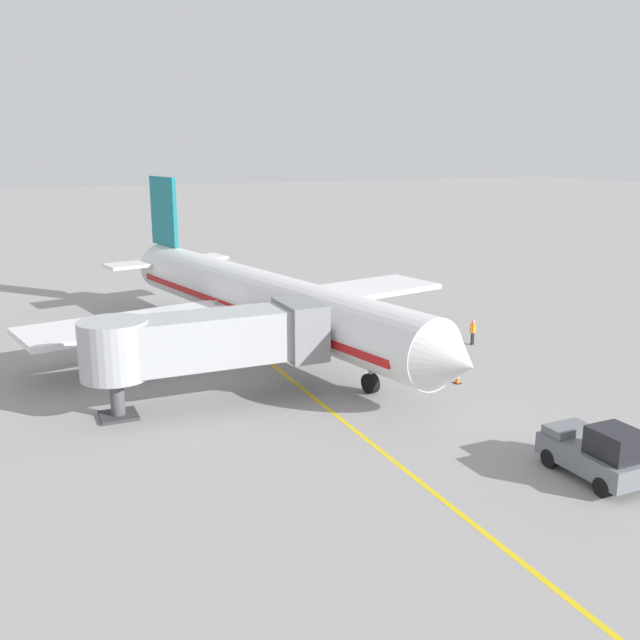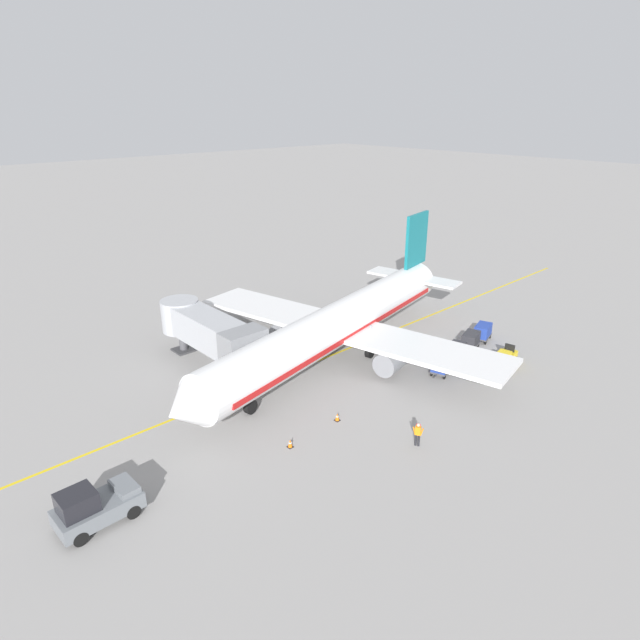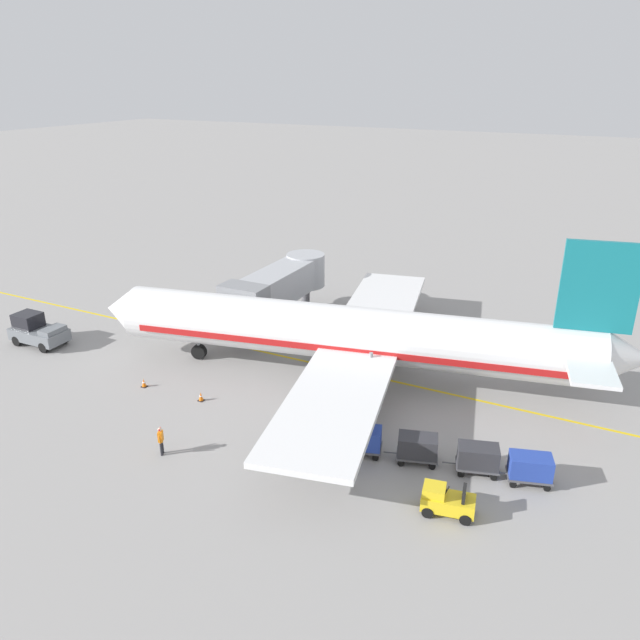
% 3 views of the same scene
% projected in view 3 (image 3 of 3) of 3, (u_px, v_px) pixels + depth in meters
% --- Properties ---
extents(ground_plane, '(400.00, 400.00, 0.00)m').
position_uv_depth(ground_plane, '(374.00, 377.00, 42.12)').
color(ground_plane, gray).
extents(gate_lead_in_line, '(0.24, 80.00, 0.01)m').
position_uv_depth(gate_lead_in_line, '(374.00, 377.00, 42.11)').
color(gate_lead_in_line, gold).
rests_on(gate_lead_in_line, ground).
extents(parked_airliner, '(30.43, 37.10, 10.63)m').
position_uv_depth(parked_airliner, '(352.00, 335.00, 40.91)').
color(parked_airliner, white).
rests_on(parked_airliner, ground).
extents(jet_bridge, '(12.43, 3.50, 4.98)m').
position_uv_depth(jet_bridge, '(279.00, 285.00, 49.72)').
color(jet_bridge, '#A8AAAF').
rests_on(jet_bridge, ground).
extents(pushback_tractor, '(2.30, 4.45, 2.40)m').
position_uv_depth(pushback_tractor, '(37.00, 331.00, 46.88)').
color(pushback_tractor, slate).
rests_on(pushback_tractor, ground).
extents(baggage_tug_lead, '(1.67, 2.67, 1.62)m').
position_uv_depth(baggage_tug_lead, '(446.00, 501.00, 28.77)').
color(baggage_tug_lead, gold).
rests_on(baggage_tug_lead, ground).
extents(baggage_cart_front, '(1.89, 2.97, 1.58)m').
position_uv_depth(baggage_cart_front, '(362.00, 439.00, 33.26)').
color(baggage_cart_front, '#4C4C51').
rests_on(baggage_cart_front, ground).
extents(baggage_cart_second_in_train, '(1.89, 2.97, 1.58)m').
position_uv_depth(baggage_cart_second_in_train, '(418.00, 447.00, 32.53)').
color(baggage_cart_second_in_train, '#4C4C51').
rests_on(baggage_cart_second_in_train, ground).
extents(baggage_cart_third_in_train, '(1.89, 2.97, 1.58)m').
position_uv_depth(baggage_cart_third_in_train, '(478.00, 457.00, 31.66)').
color(baggage_cart_third_in_train, '#4C4C51').
rests_on(baggage_cart_third_in_train, ground).
extents(baggage_cart_tail_end, '(1.89, 2.97, 1.58)m').
position_uv_depth(baggage_cart_tail_end, '(530.00, 467.00, 30.85)').
color(baggage_cart_tail_end, '#4C4C51').
rests_on(baggage_cart_tail_end, ground).
extents(ground_crew_wing_walker, '(0.68, 0.41, 1.69)m').
position_uv_depth(ground_crew_wing_walker, '(161.00, 439.00, 33.19)').
color(ground_crew_wing_walker, '#232328').
rests_on(ground_crew_wing_walker, ground).
extents(safety_cone_nose_left, '(0.36, 0.36, 0.59)m').
position_uv_depth(safety_cone_nose_left, '(201.00, 397.00, 38.94)').
color(safety_cone_nose_left, black).
rests_on(safety_cone_nose_left, ground).
extents(safety_cone_nose_right, '(0.36, 0.36, 0.59)m').
position_uv_depth(safety_cone_nose_right, '(144.00, 383.00, 40.68)').
color(safety_cone_nose_right, black).
rests_on(safety_cone_nose_right, ground).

